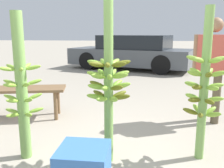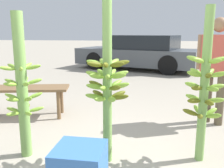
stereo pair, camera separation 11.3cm
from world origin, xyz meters
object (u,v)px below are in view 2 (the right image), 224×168
(banana_stalk_right, at_px, (204,87))
(banana_stalk_left, at_px, (22,87))
(banana_stalk_center, at_px, (107,82))
(market_bench, at_px, (22,91))
(vendor_person, at_px, (217,62))
(parked_car, at_px, (139,53))

(banana_stalk_right, bearing_deg, banana_stalk_left, -173.77)
(banana_stalk_center, bearing_deg, banana_stalk_left, -178.24)
(banana_stalk_center, height_order, market_bench, banana_stalk_center)
(vendor_person, bearing_deg, market_bench, 41.08)
(banana_stalk_left, bearing_deg, market_bench, 120.01)
(banana_stalk_center, height_order, parked_car, banana_stalk_center)
(banana_stalk_center, xyz_separation_m, market_bench, (-1.63, 1.19, -0.44))
(banana_stalk_left, relative_size, market_bench, 1.02)
(vendor_person, height_order, market_bench, vendor_person)
(vendor_person, xyz_separation_m, parked_car, (-1.45, 5.54, -0.31))
(banana_stalk_right, relative_size, market_bench, 1.05)
(banana_stalk_left, xyz_separation_m, banana_stalk_center, (0.92, 0.03, 0.08))
(vendor_person, relative_size, parked_car, 0.33)
(banana_stalk_center, relative_size, parked_car, 0.35)
(banana_stalk_left, relative_size, parked_car, 0.33)
(banana_stalk_center, xyz_separation_m, banana_stalk_right, (0.98, 0.18, -0.05))
(banana_stalk_left, bearing_deg, vendor_person, 31.51)
(vendor_person, distance_m, parked_car, 5.74)
(banana_stalk_left, relative_size, banana_stalk_center, 0.94)
(banana_stalk_center, relative_size, vendor_person, 1.07)
(banana_stalk_left, relative_size, vendor_person, 1.00)
(banana_stalk_right, relative_size, parked_car, 0.34)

